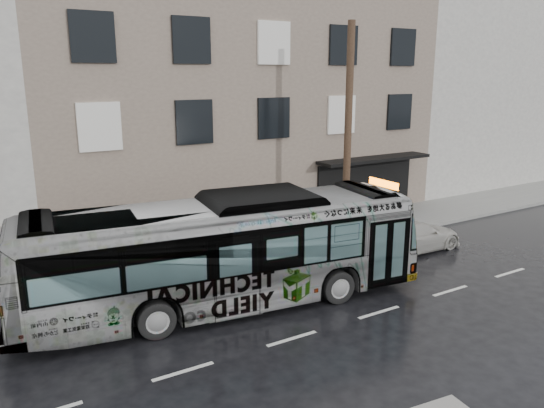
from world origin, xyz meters
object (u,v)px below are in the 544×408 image
(utility_pole_front, at_px, (348,136))
(sign_post, at_px, (365,211))
(bus, at_px, (224,252))
(white_sedan, at_px, (413,235))

(utility_pole_front, distance_m, sign_post, 3.48)
(utility_pole_front, height_order, bus, utility_pole_front)
(utility_pole_front, xyz_separation_m, white_sedan, (1.90, -2.09, -4.01))
(utility_pole_front, distance_m, white_sedan, 4.90)
(white_sedan, bearing_deg, bus, 94.62)
(utility_pole_front, bearing_deg, white_sedan, -47.72)
(bus, bearing_deg, utility_pole_front, -60.54)
(sign_post, distance_m, bus, 8.68)
(bus, relative_size, white_sedan, 2.84)
(utility_pole_front, relative_size, bus, 0.71)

